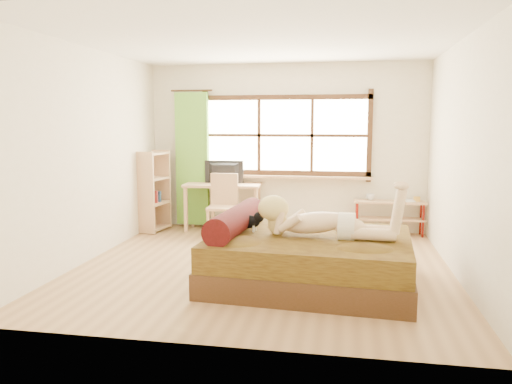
% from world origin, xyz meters
% --- Properties ---
extents(floor, '(4.50, 4.50, 0.00)m').
position_xyz_m(floor, '(0.00, 0.00, 0.00)').
color(floor, '#9E754C').
rests_on(floor, ground).
extents(ceiling, '(4.50, 4.50, 0.00)m').
position_xyz_m(ceiling, '(0.00, 0.00, 2.70)').
color(ceiling, white).
rests_on(ceiling, wall_back).
extents(wall_back, '(4.50, 0.00, 4.50)m').
position_xyz_m(wall_back, '(0.00, 2.25, 1.35)').
color(wall_back, silver).
rests_on(wall_back, floor).
extents(wall_front, '(4.50, 0.00, 4.50)m').
position_xyz_m(wall_front, '(0.00, -2.25, 1.35)').
color(wall_front, silver).
rests_on(wall_front, floor).
extents(wall_left, '(0.00, 4.50, 4.50)m').
position_xyz_m(wall_left, '(-2.25, 0.00, 1.35)').
color(wall_left, silver).
rests_on(wall_left, floor).
extents(wall_right, '(0.00, 4.50, 4.50)m').
position_xyz_m(wall_right, '(2.25, 0.00, 1.35)').
color(wall_right, silver).
rests_on(wall_right, floor).
extents(window, '(2.80, 0.16, 1.46)m').
position_xyz_m(window, '(0.00, 2.22, 1.51)').
color(window, '#FFEDBF').
rests_on(window, wall_back).
extents(curtain, '(0.55, 0.10, 2.20)m').
position_xyz_m(curtain, '(-1.55, 2.13, 1.15)').
color(curtain, '#498E26').
rests_on(curtain, wall_back).
extents(bed, '(2.27, 1.88, 0.82)m').
position_xyz_m(bed, '(0.56, -0.54, 0.29)').
color(bed, '#352310').
rests_on(bed, floor).
extents(woman, '(1.54, 0.54, 0.65)m').
position_xyz_m(woman, '(0.76, -0.60, 0.86)').
color(woman, '#DDB68E').
rests_on(woman, bed).
extents(kitten, '(0.33, 0.15, 0.26)m').
position_xyz_m(kitten, '(-0.11, -0.45, 0.67)').
color(kitten, black).
rests_on(kitten, bed).
extents(desk, '(1.27, 0.64, 0.77)m').
position_xyz_m(desk, '(-0.99, 1.95, 0.67)').
color(desk, tan).
rests_on(desk, floor).
extents(monitor, '(0.64, 0.12, 0.37)m').
position_xyz_m(monitor, '(-0.99, 2.00, 0.96)').
color(monitor, black).
rests_on(monitor, desk).
extents(chair, '(0.46, 0.46, 0.97)m').
position_xyz_m(chair, '(-0.89, 1.59, 0.54)').
color(chair, tan).
rests_on(chair, floor).
extents(pipe_shelf, '(1.10, 0.31, 0.62)m').
position_xyz_m(pipe_shelf, '(1.68, 2.07, 0.40)').
color(pipe_shelf, tan).
rests_on(pipe_shelf, floor).
extents(cup, '(0.13, 0.13, 0.10)m').
position_xyz_m(cup, '(1.37, 2.07, 0.60)').
color(cup, gray).
rests_on(cup, pipe_shelf).
extents(book, '(0.18, 0.24, 0.02)m').
position_xyz_m(book, '(1.87, 2.07, 0.55)').
color(book, gray).
rests_on(book, pipe_shelf).
extents(bookshelf, '(0.40, 0.61, 1.30)m').
position_xyz_m(bookshelf, '(-2.08, 1.71, 0.66)').
color(bookshelf, tan).
rests_on(bookshelf, floor).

